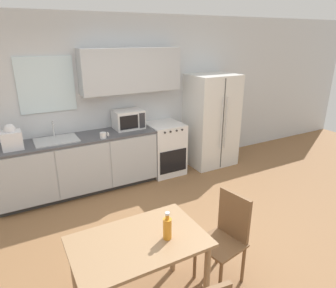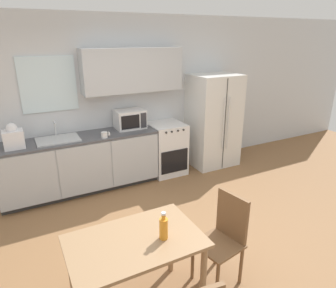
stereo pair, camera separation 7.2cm
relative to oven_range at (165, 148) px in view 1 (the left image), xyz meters
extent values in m
plane|color=olive|center=(-0.99, -1.79, -0.46)|extent=(12.00, 12.00, 0.00)
cube|color=silver|center=(-0.99, 0.34, 0.89)|extent=(12.00, 0.06, 2.70)
cube|color=silver|center=(-1.81, 0.30, 1.23)|extent=(0.80, 0.04, 0.81)
cube|color=#B2B7BC|center=(-0.53, 0.15, 1.38)|extent=(1.64, 0.32, 0.69)
cube|color=#333333|center=(-1.50, 0.04, -0.42)|extent=(2.39, 0.54, 0.08)
cube|color=#B2B7BC|center=(-1.50, 0.01, 0.02)|extent=(2.39, 0.60, 0.79)
cube|color=#B2B7BC|center=(-2.30, -0.29, 0.02)|extent=(0.78, 0.01, 0.77)
cube|color=#B2B7BC|center=(-1.50, -0.29, 0.02)|extent=(0.78, 0.01, 0.77)
cube|color=#B2B7BC|center=(-0.70, -0.29, 0.02)|extent=(0.78, 0.01, 0.77)
cube|color=#4C4C51|center=(-1.50, 0.01, 0.43)|extent=(2.42, 0.62, 0.03)
cube|color=white|center=(0.00, 0.00, 0.00)|extent=(0.59, 0.61, 0.92)
cube|color=black|center=(0.00, -0.31, -0.14)|extent=(0.51, 0.01, 0.40)
cylinder|color=#262626|center=(-0.17, -0.32, 0.41)|extent=(0.03, 0.02, 0.03)
cylinder|color=#262626|center=(-0.06, -0.32, 0.41)|extent=(0.03, 0.02, 0.03)
cylinder|color=#262626|center=(0.06, -0.32, 0.41)|extent=(0.03, 0.02, 0.03)
cylinder|color=#262626|center=(0.17, -0.32, 0.41)|extent=(0.03, 0.02, 0.03)
cube|color=silver|center=(0.97, -0.04, 0.40)|extent=(0.86, 0.70, 1.71)
cube|color=#3F3F3F|center=(0.97, -0.39, 0.40)|extent=(0.01, 0.01, 1.65)
cylinder|color=silver|center=(0.92, -0.42, 0.43)|extent=(0.02, 0.02, 0.94)
cylinder|color=silver|center=(1.02, -0.42, 0.43)|extent=(0.02, 0.02, 0.94)
cube|color=#B7BABC|center=(-1.81, 0.01, 0.45)|extent=(0.61, 0.44, 0.02)
cylinder|color=silver|center=(-1.81, 0.19, 0.58)|extent=(0.02, 0.02, 0.23)
cylinder|color=silver|center=(-1.81, 0.12, 0.68)|extent=(0.02, 0.14, 0.02)
cube|color=silver|center=(-0.63, 0.10, 0.60)|extent=(0.48, 0.35, 0.31)
cube|color=black|center=(-0.69, -0.08, 0.60)|extent=(0.31, 0.01, 0.22)
cube|color=#2D2D33|center=(-0.46, -0.08, 0.60)|extent=(0.10, 0.01, 0.25)
cylinder|color=white|center=(-1.16, -0.20, 0.49)|extent=(0.10, 0.10, 0.09)
torus|color=white|center=(-1.09, -0.20, 0.49)|extent=(0.02, 0.07, 0.07)
cube|color=white|center=(-2.38, -0.06, 0.57)|extent=(0.27, 0.23, 0.25)
sphere|color=white|center=(-2.38, -0.06, 0.72)|extent=(0.15, 0.15, 0.14)
cube|color=#997551|center=(-1.59, -2.51, 0.29)|extent=(1.11, 0.71, 0.03)
cylinder|color=#997551|center=(-1.09, -2.81, -0.09)|extent=(0.06, 0.06, 0.73)
cylinder|color=#997551|center=(-2.09, -2.21, -0.09)|extent=(0.06, 0.06, 0.73)
cylinder|color=#997551|center=(-1.09, -2.21, -0.09)|extent=(0.06, 0.06, 0.73)
cube|color=brown|center=(-0.75, -2.55, -0.02)|extent=(0.47, 0.47, 0.02)
cube|color=brown|center=(-0.57, -2.52, 0.23)|extent=(0.10, 0.37, 0.48)
cylinder|color=brown|center=(-0.89, -2.75, -0.24)|extent=(0.03, 0.03, 0.43)
cylinder|color=brown|center=(-0.95, -2.42, -0.24)|extent=(0.03, 0.03, 0.43)
cylinder|color=brown|center=(-0.55, -2.69, -0.24)|extent=(0.03, 0.03, 0.43)
cylinder|color=brown|center=(-0.62, -2.35, -0.24)|extent=(0.03, 0.03, 0.43)
cylinder|color=orange|center=(-1.37, -2.60, 0.40)|extent=(0.07, 0.07, 0.19)
cylinder|color=orange|center=(-1.37, -2.60, 0.52)|extent=(0.03, 0.03, 0.05)
cylinder|color=white|center=(-1.37, -2.60, 0.55)|extent=(0.04, 0.04, 0.02)
camera|label=1|loc=(-2.36, -4.43, 1.90)|focal=32.00mm
camera|label=2|loc=(-2.30, -4.46, 1.90)|focal=32.00mm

